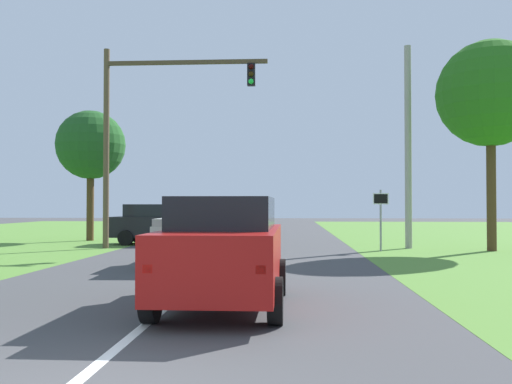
{
  "coord_description": "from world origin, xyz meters",
  "views": [
    {
      "loc": [
        2.17,
        -4.65,
        1.8
      ],
      "look_at": [
        0.76,
        18.6,
        2.32
      ],
      "focal_mm": 39.69,
      "sensor_mm": 36.0,
      "label": 1
    }
  ],
  "objects_px": {
    "red_suv_near": "(224,249)",
    "oak_tree_right": "(490,94)",
    "traffic_light": "(146,118)",
    "keep_moving_sign": "(381,212)",
    "extra_tree_1": "(91,146)",
    "pickup_truck_lead": "(200,233)",
    "crossing_suv_far": "(162,223)",
    "utility_pole_right": "(408,147)"
  },
  "relations": [
    {
      "from": "red_suv_near",
      "to": "oak_tree_right",
      "type": "xyz_separation_m",
      "value": [
        8.97,
        12.49,
        5.09
      ]
    },
    {
      "from": "traffic_light",
      "to": "keep_moving_sign",
      "type": "bearing_deg",
      "value": -4.96
    },
    {
      "from": "traffic_light",
      "to": "extra_tree_1",
      "type": "height_order",
      "value": "traffic_light"
    },
    {
      "from": "red_suv_near",
      "to": "oak_tree_right",
      "type": "distance_m",
      "value": 16.2
    },
    {
      "from": "pickup_truck_lead",
      "to": "crossing_suv_far",
      "type": "height_order",
      "value": "crossing_suv_far"
    },
    {
      "from": "pickup_truck_lead",
      "to": "oak_tree_right",
      "type": "distance_m",
      "value": 12.94
    },
    {
      "from": "crossing_suv_far",
      "to": "pickup_truck_lead",
      "type": "bearing_deg",
      "value": -69.79
    },
    {
      "from": "pickup_truck_lead",
      "to": "crossing_suv_far",
      "type": "bearing_deg",
      "value": 110.21
    },
    {
      "from": "oak_tree_right",
      "to": "utility_pole_right",
      "type": "distance_m",
      "value": 3.7
    },
    {
      "from": "extra_tree_1",
      "to": "traffic_light",
      "type": "bearing_deg",
      "value": -50.11
    },
    {
      "from": "red_suv_near",
      "to": "oak_tree_right",
      "type": "bearing_deg",
      "value": 54.31
    },
    {
      "from": "keep_moving_sign",
      "to": "extra_tree_1",
      "type": "height_order",
      "value": "extra_tree_1"
    },
    {
      "from": "crossing_suv_far",
      "to": "traffic_light",
      "type": "bearing_deg",
      "value": -94.05
    },
    {
      "from": "traffic_light",
      "to": "oak_tree_right",
      "type": "height_order",
      "value": "traffic_light"
    },
    {
      "from": "red_suv_near",
      "to": "utility_pole_right",
      "type": "bearing_deg",
      "value": 66.19
    },
    {
      "from": "utility_pole_right",
      "to": "crossing_suv_far",
      "type": "bearing_deg",
      "value": 171.26
    },
    {
      "from": "traffic_light",
      "to": "crossing_suv_far",
      "type": "height_order",
      "value": "traffic_light"
    },
    {
      "from": "oak_tree_right",
      "to": "extra_tree_1",
      "type": "bearing_deg",
      "value": 163.48
    },
    {
      "from": "red_suv_near",
      "to": "oak_tree_right",
      "type": "height_order",
      "value": "oak_tree_right"
    },
    {
      "from": "crossing_suv_far",
      "to": "utility_pole_right",
      "type": "distance_m",
      "value": 11.26
    },
    {
      "from": "crossing_suv_far",
      "to": "extra_tree_1",
      "type": "height_order",
      "value": "extra_tree_1"
    },
    {
      "from": "keep_moving_sign",
      "to": "oak_tree_right",
      "type": "distance_m",
      "value": 6.31
    },
    {
      "from": "keep_moving_sign",
      "to": "crossing_suv_far",
      "type": "bearing_deg",
      "value": 160.83
    },
    {
      "from": "crossing_suv_far",
      "to": "keep_moving_sign",
      "type": "bearing_deg",
      "value": -19.17
    },
    {
      "from": "keep_moving_sign",
      "to": "utility_pole_right",
      "type": "xyz_separation_m",
      "value": [
        1.39,
        1.58,
        2.68
      ]
    },
    {
      "from": "keep_moving_sign",
      "to": "crossing_suv_far",
      "type": "distance_m",
      "value": 9.83
    },
    {
      "from": "keep_moving_sign",
      "to": "red_suv_near",
      "type": "bearing_deg",
      "value": -111.04
    },
    {
      "from": "pickup_truck_lead",
      "to": "oak_tree_right",
      "type": "bearing_deg",
      "value": 27.35
    },
    {
      "from": "utility_pole_right",
      "to": "extra_tree_1",
      "type": "relative_size",
      "value": 1.29
    },
    {
      "from": "keep_moving_sign",
      "to": "crossing_suv_far",
      "type": "height_order",
      "value": "keep_moving_sign"
    },
    {
      "from": "traffic_light",
      "to": "crossing_suv_far",
      "type": "distance_m",
      "value": 5.03
    },
    {
      "from": "red_suv_near",
      "to": "pickup_truck_lead",
      "type": "height_order",
      "value": "red_suv_near"
    },
    {
      "from": "utility_pole_right",
      "to": "traffic_light",
      "type": "bearing_deg",
      "value": -175.95
    },
    {
      "from": "red_suv_near",
      "to": "crossing_suv_far",
      "type": "height_order",
      "value": "red_suv_near"
    },
    {
      "from": "utility_pole_right",
      "to": "pickup_truck_lead",
      "type": "bearing_deg",
      "value": -138.81
    },
    {
      "from": "pickup_truck_lead",
      "to": "red_suv_near",
      "type": "bearing_deg",
      "value": -77.51
    },
    {
      "from": "keep_moving_sign",
      "to": "crossing_suv_far",
      "type": "relative_size",
      "value": 0.5
    },
    {
      "from": "traffic_light",
      "to": "red_suv_near",
      "type": "bearing_deg",
      "value": -69.7
    },
    {
      "from": "pickup_truck_lead",
      "to": "keep_moving_sign",
      "type": "distance_m",
      "value": 8.04
    },
    {
      "from": "oak_tree_right",
      "to": "extra_tree_1",
      "type": "distance_m",
      "value": 18.62
    },
    {
      "from": "traffic_light",
      "to": "keep_moving_sign",
      "type": "xyz_separation_m",
      "value": [
        9.44,
        -0.82,
        -3.84
      ]
    },
    {
      "from": "pickup_truck_lead",
      "to": "keep_moving_sign",
      "type": "bearing_deg",
      "value": 39.19
    }
  ]
}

